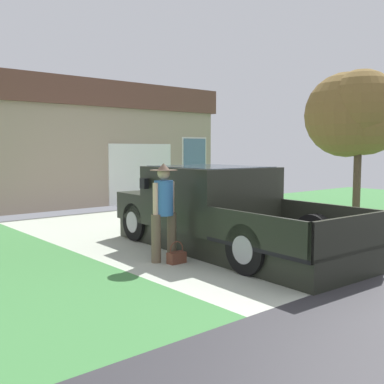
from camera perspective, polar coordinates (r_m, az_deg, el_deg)
pickup_truck at (r=8.97m, az=2.78°, el=-2.40°), size 2.15×5.36×1.60m
person_with_hat at (r=7.91m, az=-3.52°, el=-1.90°), size 0.53×0.47×1.69m
handbag at (r=7.87m, az=-1.93°, el=-8.02°), size 0.31×0.17×0.38m
house_with_garage at (r=18.63m, az=-13.96°, el=5.84°), size 8.82×6.42×4.21m
neighbor_tree at (r=13.47m, az=19.70°, el=9.14°), size 2.36×2.60×4.06m
wheeled_trash_bin at (r=15.03m, az=2.14°, el=0.32°), size 0.60×0.72×1.13m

